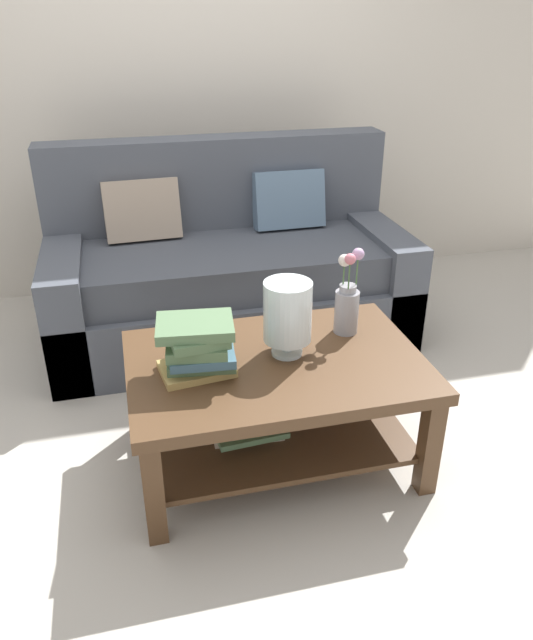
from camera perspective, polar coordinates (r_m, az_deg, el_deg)
The scene contains 7 objects.
ground_plane at distance 2.92m, azimuth -2.56°, elevation -8.35°, with size 10.00×10.00×0.00m, color #B7B2A8.
back_wall at distance 4.03m, azimuth -8.11°, elevation 21.97°, with size 6.40×0.12×2.70m, color beige.
couch at distance 3.45m, azimuth -3.62°, elevation 4.38°, with size 1.94×0.90×1.06m.
coffee_table at distance 2.45m, azimuth 0.67°, elevation -6.50°, with size 1.15×0.77×0.47m.
book_stack_main at distance 2.27m, azimuth -6.39°, elevation -2.54°, with size 0.30×0.24×0.21m.
glass_hurricane_vase at distance 2.34m, azimuth 1.97°, elevation 0.65°, with size 0.19×0.19×0.31m.
flower_pitcher at distance 2.55m, azimuth 7.52°, elevation 1.61°, with size 0.11×0.11×0.37m.
Camera 1 is at (-0.45, -2.34, 1.70)m, focal length 34.36 mm.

